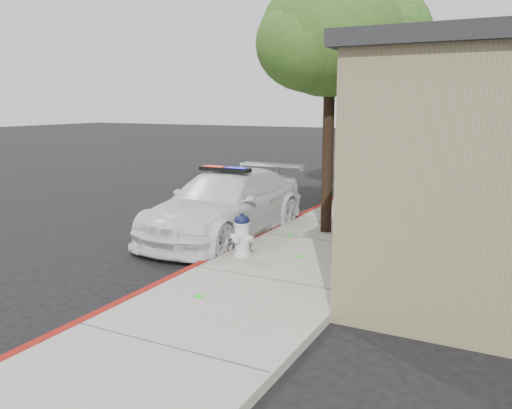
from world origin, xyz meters
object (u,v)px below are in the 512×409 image
object	(u,v)px
police_car	(225,204)
fire_hydrant	(242,235)
street_tree_mid	(376,39)
street_tree_near	(331,41)
street_tree_far	(377,72)

from	to	relation	value
police_car	fire_hydrant	world-z (taller)	police_car
street_tree_mid	police_car	bearing A→B (deg)	-106.41
fire_hydrant	street_tree_mid	bearing A→B (deg)	89.11
police_car	street_tree_mid	world-z (taller)	street_tree_mid
street_tree_near	police_car	bearing A→B (deg)	-156.42
street_tree_mid	fire_hydrant	bearing A→B (deg)	-92.96
police_car	street_tree_mid	bearing A→B (deg)	74.08
street_tree_near	street_tree_far	distance (m)	6.69
fire_hydrant	street_tree_far	size ratio (longest dim) A/B	0.16
fire_hydrant	street_tree_near	distance (m)	5.00
police_car	street_tree_near	distance (m)	4.58
fire_hydrant	street_tree_far	distance (m)	10.17
police_car	fire_hydrant	bearing A→B (deg)	-50.67
fire_hydrant	street_tree_near	bearing A→B (deg)	75.82
fire_hydrant	street_tree_mid	distance (m)	9.47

